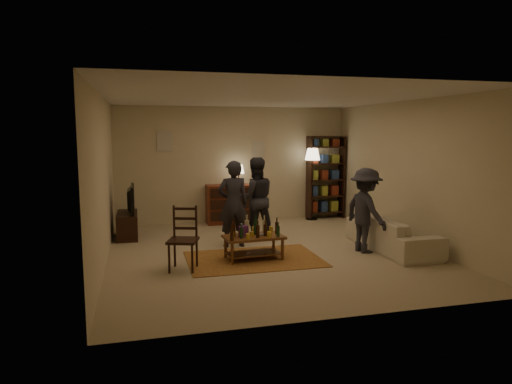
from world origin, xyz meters
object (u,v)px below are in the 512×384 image
object	(u,v)px
coffee_table	(253,238)
person_left	(233,204)
person_right	(255,199)
tv_stand	(127,219)
person_by_sofa	(366,210)
dresser	(229,203)
sofa	(392,233)
bookshelf	(325,176)
floor_lamp	(312,159)
dining_chair	(184,236)

from	to	relation	value
coffee_table	person_left	size ratio (longest dim) A/B	0.64
person_left	person_right	bearing A→B (deg)	-140.42
tv_stand	person_left	size ratio (longest dim) A/B	0.66
person_by_sofa	dresser	bearing A→B (deg)	20.04
person_right	sofa	bearing A→B (deg)	148.55
sofa	person_left	xyz separation A→B (m)	(-2.73, 0.94, 0.50)
person_by_sofa	tv_stand	bearing A→B (deg)	51.14
tv_stand	bookshelf	world-z (taller)	bookshelf
coffee_table	bookshelf	bearing A→B (deg)	50.44
tv_stand	floor_lamp	bearing A→B (deg)	11.20
person_right	person_left	bearing A→B (deg)	41.12
person_left	person_by_sofa	bearing A→B (deg)	155.60
coffee_table	dining_chair	world-z (taller)	dining_chair
dining_chair	coffee_table	bearing A→B (deg)	30.22
dining_chair	floor_lamp	distance (m)	4.83
bookshelf	person_by_sofa	xyz separation A→B (m)	(-0.60, -3.20, -0.29)
person_right	coffee_table	bearing A→B (deg)	75.44
coffee_table	floor_lamp	xyz separation A→B (m)	(2.23, 3.05, 1.10)
person_left	tv_stand	bearing A→B (deg)	-33.76
coffee_table	bookshelf	xyz separation A→B (m)	(2.63, 3.18, 0.66)
coffee_table	dining_chair	distance (m)	1.21
person_right	person_by_sofa	xyz separation A→B (m)	(1.64, -1.42, -0.07)
dresser	sofa	xyz separation A→B (m)	(2.39, -3.11, -0.17)
bookshelf	person_right	world-z (taller)	bookshelf
bookshelf	floor_lamp	xyz separation A→B (m)	(-0.40, -0.13, 0.43)
tv_stand	sofa	xyz separation A→B (m)	(4.64, -2.20, -0.08)
dresser	person_left	world-z (taller)	person_left
bookshelf	floor_lamp	bearing A→B (deg)	-161.91
dining_chair	person_by_sofa	xyz separation A→B (m)	(3.20, 0.23, 0.22)
dining_chair	floor_lamp	size ratio (longest dim) A/B	0.58
sofa	person_by_sofa	xyz separation A→B (m)	(-0.55, -0.02, 0.44)
coffee_table	dining_chair	size ratio (longest dim) A/B	1.02
dining_chair	dresser	distance (m)	3.63
floor_lamp	person_left	size ratio (longest dim) A/B	1.08
dresser	person_by_sofa	bearing A→B (deg)	-59.59
coffee_table	dresser	bearing A→B (deg)	86.49
tv_stand	dining_chair	bearing A→B (deg)	-70.03
tv_stand	floor_lamp	xyz separation A→B (m)	(4.29, 0.85, 1.08)
person_left	person_by_sofa	distance (m)	2.38
floor_lamp	dining_chair	bearing A→B (deg)	-135.89
dining_chair	bookshelf	distance (m)	5.14
coffee_table	person_by_sofa	xyz separation A→B (m)	(2.03, -0.02, 0.37)
person_left	person_by_sofa	size ratio (longest dim) A/B	1.07
dresser	floor_lamp	size ratio (longest dim) A/B	0.79
person_left	bookshelf	bearing A→B (deg)	-141.65
dresser	floor_lamp	world-z (taller)	floor_lamp
dining_chair	floor_lamp	xyz separation A→B (m)	(3.40, 3.30, 0.94)
dresser	person_right	bearing A→B (deg)	-83.36
dining_chair	person_left	size ratio (longest dim) A/B	0.63
floor_lamp	person_left	bearing A→B (deg)	-138.48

